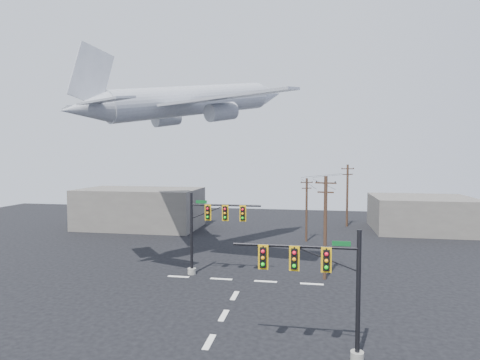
% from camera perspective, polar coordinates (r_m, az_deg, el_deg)
% --- Properties ---
extents(ground, '(120.00, 120.00, 0.00)m').
position_cam_1_polar(ground, '(25.66, -4.40, -21.99)').
color(ground, black).
rests_on(ground, ground).
extents(lane_markings, '(14.00, 21.20, 0.01)m').
position_cam_1_polar(lane_markings, '(30.43, -1.76, -17.76)').
color(lane_markings, white).
rests_on(lane_markings, ground).
extents(signal_mast_near, '(7.13, 0.78, 7.13)m').
position_cam_1_polar(signal_mast_near, '(22.74, 12.07, -14.50)').
color(signal_mast_near, gray).
rests_on(signal_mast_near, ground).
extents(signal_mast_far, '(6.86, 0.84, 7.62)m').
position_cam_1_polar(signal_mast_far, '(37.17, -4.54, -7.00)').
color(signal_mast_far, gray).
rests_on(signal_mast_far, ground).
extents(utility_pole_a, '(1.84, 0.48, 9.25)m').
position_cam_1_polar(utility_pole_a, '(36.58, 12.03, -6.36)').
color(utility_pole_a, '#44291D').
rests_on(utility_pole_a, ground).
extents(utility_pole_b, '(1.55, 0.78, 8.18)m').
position_cam_1_polar(utility_pole_b, '(52.26, 9.44, -4.01)').
color(utility_pole_b, '#44291D').
rests_on(utility_pole_b, ground).
extents(utility_pole_c, '(1.98, 0.46, 9.69)m').
position_cam_1_polar(utility_pole_c, '(64.63, 15.01, -1.95)').
color(utility_pole_c, '#44291D').
rests_on(utility_pole_c, ground).
extents(power_lines, '(7.76, 28.09, 0.23)m').
position_cam_1_polar(power_lines, '(50.53, 11.63, 0.14)').
color(power_lines, black).
extents(airliner, '(22.26, 24.37, 7.28)m').
position_cam_1_polar(airliner, '(42.55, -6.68, 11.07)').
color(airliner, '#B2B7BF').
extents(building_left, '(18.00, 10.00, 6.00)m').
position_cam_1_polar(building_left, '(63.49, -14.04, -3.92)').
color(building_left, '#68645C').
rests_on(building_left, ground).
extents(building_right, '(14.00, 12.00, 5.00)m').
position_cam_1_polar(building_right, '(65.04, 24.46, -4.39)').
color(building_right, '#68645C').
rests_on(building_right, ground).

